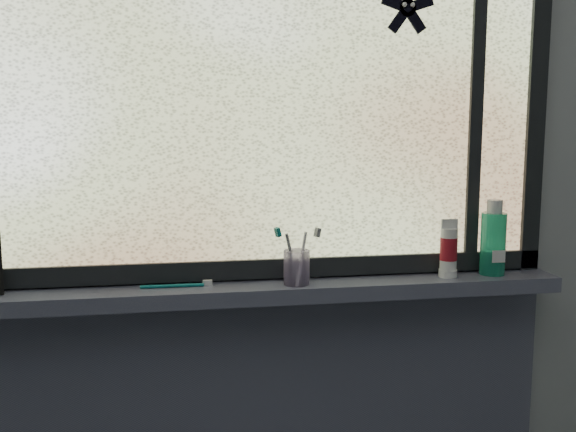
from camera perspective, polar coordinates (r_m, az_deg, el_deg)
The scene contains 11 objects.
wall_back at distance 1.68m, azimuth -3.19°, elevation 2.18°, with size 3.00×0.01×2.50m, color #9EA3A8.
windowsill at distance 1.65m, azimuth -2.82°, elevation -6.74°, with size 1.62×0.14×0.04m, color #4C4E65.
window_pane at distance 1.65m, azimuth -3.17°, elevation 11.80°, with size 1.50×0.01×1.00m, color silver.
frame_bottom at distance 1.69m, azimuth -3.03°, elevation -4.69°, with size 1.60×0.03×0.05m, color black.
frame_right at distance 1.90m, azimuth 21.19°, elevation 10.79°, with size 0.05×0.03×1.10m, color black.
frame_mullion at distance 1.82m, azimuth 16.36°, elevation 11.15°, with size 0.04×0.03×1.00m, color black.
starfish_sticker at distance 1.75m, azimuth 10.57°, elevation 17.71°, with size 0.15×0.02×0.15m, color black, non-canonical shape.
toothbrush_cup at distance 1.63m, azimuth 0.77°, elevation -4.59°, with size 0.07×0.07×0.09m, color #AC96C7.
toothbrush_lying at distance 1.64m, azimuth -10.25°, elevation -6.05°, with size 0.19×0.02×0.01m, color #0C7173, non-canonical shape.
mouthwash_bottle at distance 1.82m, azimuth 17.79°, elevation -1.81°, with size 0.07×0.07×0.17m, color #21AE83.
cream_tube at distance 1.76m, azimuth 14.09°, elevation -2.62°, with size 0.04×0.04×0.11m, color silver.
Camera 1 is at (-0.19, -0.36, 1.42)m, focal length 40.00 mm.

